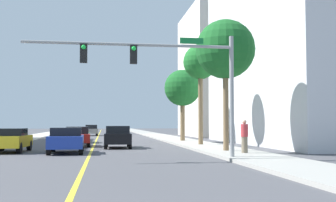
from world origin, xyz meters
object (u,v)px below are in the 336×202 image
(palm_mid, at_px, (200,64))
(car_black, at_px, (118,137))
(car_blue, at_px, (66,140))
(pedestrian, at_px, (244,136))
(car_yellow, at_px, (10,140))
(traffic_signal_mast, at_px, (167,67))
(palm_far, at_px, (182,88))
(car_red, at_px, (77,136))
(car_gray, at_px, (91,130))
(palm_near, at_px, (225,50))
(car_green, at_px, (79,135))

(palm_mid, xyz_separation_m, car_black, (-6.06, -1.03, -5.31))
(car_blue, relative_size, pedestrian, 2.36)
(car_yellow, bearing_deg, palm_mid, -158.64)
(traffic_signal_mast, relative_size, car_blue, 2.36)
(palm_far, distance_m, car_blue, 16.11)
(car_red, bearing_deg, traffic_signal_mast, -72.42)
(car_black, bearing_deg, pedestrian, -50.36)
(traffic_signal_mast, height_order, car_gray, traffic_signal_mast)
(palm_near, relative_size, car_black, 1.88)
(car_gray, bearing_deg, car_blue, -92.92)
(traffic_signal_mast, bearing_deg, car_gray, 96.43)
(palm_near, bearing_deg, traffic_signal_mast, -132.99)
(car_blue, bearing_deg, car_black, 55.29)
(traffic_signal_mast, xyz_separation_m, pedestrian, (4.42, 2.29, -3.21))
(palm_far, xyz_separation_m, pedestrian, (0.26, -15.99, -3.82))
(palm_mid, relative_size, car_yellow, 1.89)
(traffic_signal_mast, xyz_separation_m, car_gray, (-4.54, 40.27, -3.44))
(traffic_signal_mast, distance_m, palm_near, 6.15)
(palm_near, bearing_deg, car_red, 136.27)
(palm_near, distance_m, car_red, 13.17)
(car_yellow, xyz_separation_m, car_black, (6.32, 3.45, 0.04))
(palm_near, height_order, car_red, palm_near)
(palm_mid, distance_m, car_red, 10.49)
(car_green, relative_size, car_gray, 0.93)
(pedestrian, bearing_deg, palm_far, 25.91)
(palm_far, distance_m, pedestrian, 16.44)
(car_green, relative_size, pedestrian, 2.30)
(car_gray, bearing_deg, car_red, -92.73)
(palm_far, bearing_deg, car_gray, 111.57)
(palm_near, bearing_deg, pedestrian, -79.42)
(traffic_signal_mast, bearing_deg, palm_mid, 69.66)
(palm_mid, relative_size, pedestrian, 4.28)
(car_black, relative_size, car_gray, 0.94)
(pedestrian, bearing_deg, car_red, 66.23)
(car_gray, bearing_deg, palm_mid, -75.57)
(car_red, xyz_separation_m, car_gray, (0.19, 27.56, 0.03))
(traffic_signal_mast, height_order, palm_far, palm_far)
(palm_near, bearing_deg, car_yellow, 168.48)
(traffic_signal_mast, relative_size, car_yellow, 2.46)
(car_blue, distance_m, pedestrian, 9.88)
(car_gray, bearing_deg, car_yellow, -98.56)
(car_black, height_order, car_gray, car_black)
(car_yellow, xyz_separation_m, car_red, (3.46, 5.89, 0.02))
(palm_mid, distance_m, car_gray, 30.72)
(car_blue, xyz_separation_m, car_gray, (0.36, 34.68, 0.02))
(palm_far, height_order, car_blue, palm_far)
(car_green, bearing_deg, car_blue, -90.90)
(car_red, bearing_deg, car_black, -43.37)
(car_blue, bearing_deg, car_yellow, 157.62)
(car_gray, height_order, pedestrian, pedestrian)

